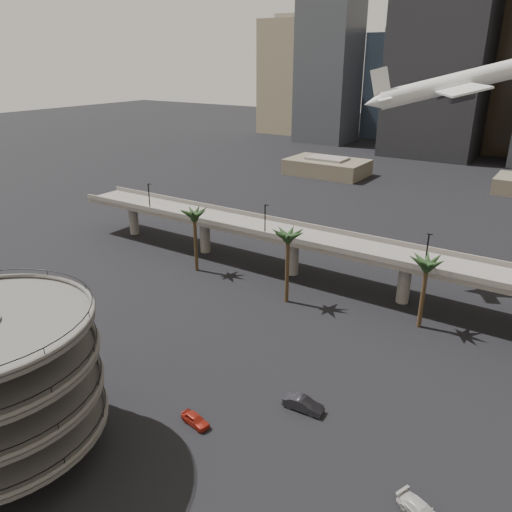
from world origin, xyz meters
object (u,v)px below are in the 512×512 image
Objects in this scene: car_b at (303,404)px; car_c at (421,511)px; car_a at (195,419)px; overpass at (347,250)px; airborne_jet at (455,84)px.

car_b reaches higher than car_c.
car_a is at bearing 131.23° from car_b.
overpass is 25.96× the size of car_b.
overpass reaches higher than car_a.
overpass is 37.01m from car_b.
airborne_jet is 5.94× the size of car_c.
car_c is (16.41, -7.33, -0.12)m from car_b.
airborne_jet is 67.77m from car_c.
car_a is 0.80× the size of car_c.
car_b is (9.25, 9.20, 0.16)m from car_a.
airborne_jet reaches higher than car_c.
airborne_jet reaches higher than car_a.
car_a is 0.78× the size of car_b.
airborne_jet is 7.39× the size of car_a.
car_c is (25.66, 1.87, 0.04)m from car_a.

